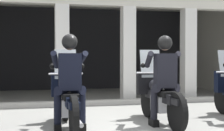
% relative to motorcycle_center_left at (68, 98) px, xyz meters
% --- Properties ---
extents(ground_plane, '(80.00, 80.00, 0.00)m').
position_rel_motorcycle_center_left_xyz_m(ground_plane, '(0.83, 2.97, -0.50)').
color(ground_plane, gray).
extents(station_building, '(9.99, 4.34, 3.15)m').
position_rel_motorcycle_center_left_xyz_m(station_building, '(1.05, 5.11, 1.49)').
color(station_building, black).
rests_on(station_building, ground).
extents(kerb_strip, '(9.49, 0.24, 0.12)m').
position_rel_motorcycle_center_left_xyz_m(kerb_strip, '(1.05, 2.49, -0.44)').
color(kerb_strip, '#B7B5AD').
rests_on(kerb_strip, ground).
extents(motorcycle_center_left, '(0.62, 2.04, 1.35)m').
position_rel_motorcycle_center_left_xyz_m(motorcycle_center_left, '(0.00, 0.00, 0.00)').
color(motorcycle_center_left, black).
rests_on(motorcycle_center_left, ground).
extents(police_officer_center_left, '(0.63, 0.61, 1.58)m').
position_rel_motorcycle_center_left_xyz_m(police_officer_center_left, '(-0.00, -0.28, 0.44)').
color(police_officer_center_left, black).
rests_on(police_officer_center_left, ground).
extents(motorcycle_center_right, '(0.62, 2.04, 1.35)m').
position_rel_motorcycle_center_left_xyz_m(motorcycle_center_right, '(1.66, 0.01, 0.00)').
color(motorcycle_center_right, black).
rests_on(motorcycle_center_right, ground).
extents(police_officer_center_right, '(0.63, 0.61, 1.58)m').
position_rel_motorcycle_center_left_xyz_m(police_officer_center_right, '(1.66, -0.27, 0.44)').
color(police_officer_center_right, black).
rests_on(police_officer_center_right, ground).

